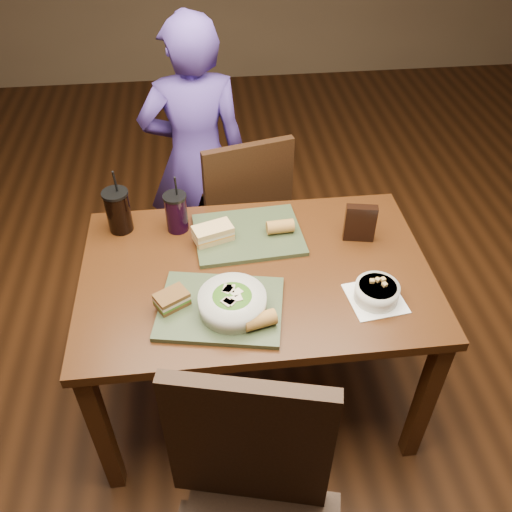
{
  "coord_description": "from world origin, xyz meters",
  "views": [
    {
      "loc": [
        -0.17,
        -1.47,
        2.12
      ],
      "look_at": [
        0.0,
        0.0,
        0.82
      ],
      "focal_mm": 38.0,
      "sensor_mm": 36.0,
      "label": 1
    }
  ],
  "objects_px": {
    "sandwich_near": "(172,299)",
    "chip_bag": "(360,223)",
    "cup_berry": "(176,212)",
    "chair_far": "(247,211)",
    "tray_near": "(221,308)",
    "baguette_far": "(280,227)",
    "sandwich_far": "(213,233)",
    "salad_bowl": "(232,302)",
    "cup_cola": "(118,211)",
    "dining_table": "(256,287)",
    "soup_bowl": "(377,292)",
    "baguette_near": "(260,320)",
    "tray_far": "(248,235)",
    "diner": "(196,159)"
  },
  "relations": [
    {
      "from": "sandwich_far",
      "to": "salad_bowl",
      "type": "bearing_deg",
      "value": -83.29
    },
    {
      "from": "tray_near",
      "to": "baguette_far",
      "type": "distance_m",
      "value": 0.46
    },
    {
      "from": "diner",
      "to": "tray_near",
      "type": "bearing_deg",
      "value": 88.18
    },
    {
      "from": "tray_far",
      "to": "sandwich_far",
      "type": "xyz_separation_m",
      "value": [
        -0.14,
        -0.02,
        0.04
      ]
    },
    {
      "from": "tray_far",
      "to": "chip_bag",
      "type": "height_order",
      "value": "chip_bag"
    },
    {
      "from": "diner",
      "to": "chair_far",
      "type": "bearing_deg",
      "value": 131.4
    },
    {
      "from": "diner",
      "to": "sandwich_near",
      "type": "relative_size",
      "value": 10.82
    },
    {
      "from": "chair_far",
      "to": "chip_bag",
      "type": "xyz_separation_m",
      "value": [
        0.39,
        -0.52,
        0.3
      ]
    },
    {
      "from": "salad_bowl",
      "to": "chip_bag",
      "type": "distance_m",
      "value": 0.63
    },
    {
      "from": "tray_far",
      "to": "soup_bowl",
      "type": "bearing_deg",
      "value": -44.03
    },
    {
      "from": "tray_near",
      "to": "baguette_far",
      "type": "height_order",
      "value": "baguette_far"
    },
    {
      "from": "sandwich_far",
      "to": "chip_bag",
      "type": "distance_m",
      "value": 0.57
    },
    {
      "from": "diner",
      "to": "sandwich_near",
      "type": "distance_m",
      "value": 1.05
    },
    {
      "from": "tray_far",
      "to": "baguette_near",
      "type": "relative_size",
      "value": 3.92
    },
    {
      "from": "baguette_near",
      "to": "baguette_far",
      "type": "bearing_deg",
      "value": 74.0
    },
    {
      "from": "diner",
      "to": "chip_bag",
      "type": "xyz_separation_m",
      "value": [
        0.62,
        -0.74,
        0.12
      ]
    },
    {
      "from": "baguette_far",
      "to": "chair_far",
      "type": "bearing_deg",
      "value": 100.71
    },
    {
      "from": "chair_far",
      "to": "tray_near",
      "type": "xyz_separation_m",
      "value": [
        -0.17,
        -0.85,
        0.23
      ]
    },
    {
      "from": "tray_far",
      "to": "sandwich_near",
      "type": "distance_m",
      "value": 0.47
    },
    {
      "from": "tray_near",
      "to": "chip_bag",
      "type": "xyz_separation_m",
      "value": [
        0.57,
        0.32,
        0.07
      ]
    },
    {
      "from": "chair_far",
      "to": "cup_berry",
      "type": "distance_m",
      "value": 0.58
    },
    {
      "from": "baguette_near",
      "to": "cup_cola",
      "type": "xyz_separation_m",
      "value": [
        -0.5,
        0.59,
        0.05
      ]
    },
    {
      "from": "diner",
      "to": "salad_bowl",
      "type": "relative_size",
      "value": 6.2
    },
    {
      "from": "dining_table",
      "to": "diner",
      "type": "bearing_deg",
      "value": 102.8
    },
    {
      "from": "cup_cola",
      "to": "dining_table",
      "type": "bearing_deg",
      "value": -30.74
    },
    {
      "from": "sandwich_far",
      "to": "baguette_near",
      "type": "height_order",
      "value": "sandwich_far"
    },
    {
      "from": "sandwich_far",
      "to": "baguette_near",
      "type": "relative_size",
      "value": 1.57
    },
    {
      "from": "dining_table",
      "to": "tray_far",
      "type": "relative_size",
      "value": 3.1
    },
    {
      "from": "cup_cola",
      "to": "chip_bag",
      "type": "xyz_separation_m",
      "value": [
        0.94,
        -0.17,
        -0.01
      ]
    },
    {
      "from": "tray_near",
      "to": "cup_cola",
      "type": "height_order",
      "value": "cup_cola"
    },
    {
      "from": "salad_bowl",
      "to": "soup_bowl",
      "type": "distance_m",
      "value": 0.5
    },
    {
      "from": "diner",
      "to": "chip_bag",
      "type": "relative_size",
      "value": 9.07
    },
    {
      "from": "dining_table",
      "to": "sandwich_far",
      "type": "xyz_separation_m",
      "value": [
        -0.15,
        0.18,
        0.14
      ]
    },
    {
      "from": "sandwich_near",
      "to": "chip_bag",
      "type": "height_order",
      "value": "chip_bag"
    },
    {
      "from": "baguette_near",
      "to": "cup_berry",
      "type": "bearing_deg",
      "value": 115.1
    },
    {
      "from": "dining_table",
      "to": "baguette_near",
      "type": "relative_size",
      "value": 12.12
    },
    {
      "from": "cup_berry",
      "to": "chair_far",
      "type": "bearing_deg",
      "value": 49.93
    },
    {
      "from": "soup_bowl",
      "to": "sandwich_near",
      "type": "xyz_separation_m",
      "value": [
        -0.71,
        0.03,
        0.01
      ]
    },
    {
      "from": "tray_far",
      "to": "salad_bowl",
      "type": "distance_m",
      "value": 0.42
    },
    {
      "from": "tray_far",
      "to": "chip_bag",
      "type": "bearing_deg",
      "value": -8.32
    },
    {
      "from": "sandwich_near",
      "to": "dining_table",
      "type": "bearing_deg",
      "value": 27.59
    },
    {
      "from": "soup_bowl",
      "to": "cup_cola",
      "type": "relative_size",
      "value": 0.75
    },
    {
      "from": "chair_far",
      "to": "sandwich_far",
      "type": "relative_size",
      "value": 5.69
    },
    {
      "from": "chair_far",
      "to": "baguette_near",
      "type": "bearing_deg",
      "value": -92.99
    },
    {
      "from": "tray_far",
      "to": "sandwich_far",
      "type": "distance_m",
      "value": 0.15
    },
    {
      "from": "sandwich_far",
      "to": "chip_bag",
      "type": "bearing_deg",
      "value": -4.02
    },
    {
      "from": "salad_bowl",
      "to": "sandwich_near",
      "type": "height_order",
      "value": "salad_bowl"
    },
    {
      "from": "cup_berry",
      "to": "dining_table",
      "type": "bearing_deg",
      "value": -44.55
    },
    {
      "from": "baguette_far",
      "to": "dining_table",
      "type": "bearing_deg",
      "value": -121.57
    },
    {
      "from": "sandwich_near",
      "to": "cup_berry",
      "type": "relative_size",
      "value": 0.52
    }
  ]
}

